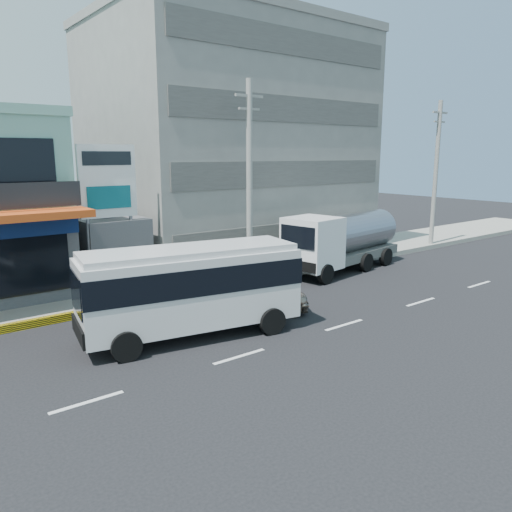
# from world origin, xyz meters

# --- Properties ---
(ground) EXTENTS (120.00, 120.00, 0.00)m
(ground) POSITION_xyz_m (0.00, 0.00, 0.00)
(ground) COLOR black
(ground) RESTS_ON ground
(sidewalk) EXTENTS (70.00, 5.00, 0.30)m
(sidewalk) POSITION_xyz_m (5.00, 9.50, 0.15)
(sidewalk) COLOR gray
(sidewalk) RESTS_ON ground
(concrete_building) EXTENTS (16.00, 12.00, 14.00)m
(concrete_building) POSITION_xyz_m (10.00, 15.00, 7.00)
(concrete_building) COLOR gray
(concrete_building) RESTS_ON ground
(gap_structure) EXTENTS (3.00, 6.00, 3.50)m
(gap_structure) POSITION_xyz_m (0.00, 12.00, 1.75)
(gap_structure) COLOR #45464A
(gap_structure) RESTS_ON ground
(satellite_dish) EXTENTS (1.50, 1.50, 0.15)m
(satellite_dish) POSITION_xyz_m (0.00, 11.00, 3.58)
(satellite_dish) COLOR slate
(satellite_dish) RESTS_ON gap_structure
(billboard) EXTENTS (2.60, 0.18, 6.90)m
(billboard) POSITION_xyz_m (-0.50, 9.20, 4.93)
(billboard) COLOR gray
(billboard) RESTS_ON ground
(utility_pole_near) EXTENTS (1.60, 0.30, 10.00)m
(utility_pole_near) POSITION_xyz_m (6.00, 7.40, 5.15)
(utility_pole_near) COLOR #999993
(utility_pole_near) RESTS_ON ground
(utility_pole_far) EXTENTS (1.60, 0.30, 10.00)m
(utility_pole_far) POSITION_xyz_m (22.00, 7.40, 5.15)
(utility_pole_far) COLOR #999993
(utility_pole_far) RESTS_ON ground
(minibus) EXTENTS (8.11, 3.83, 3.26)m
(minibus) POSITION_xyz_m (-0.22, 2.63, 1.95)
(minibus) COLOR silver
(minibus) RESTS_ON ground
(sedan) EXTENTS (4.83, 3.39, 1.53)m
(sedan) POSITION_xyz_m (3.00, 3.12, 0.76)
(sedan) COLOR tan
(sedan) RESTS_ON ground
(tanker_truck) EXTENTS (8.53, 3.69, 3.26)m
(tanker_truck) POSITION_xyz_m (11.65, 6.45, 1.75)
(tanker_truck) COLOR white
(tanker_truck) RESTS_ON ground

